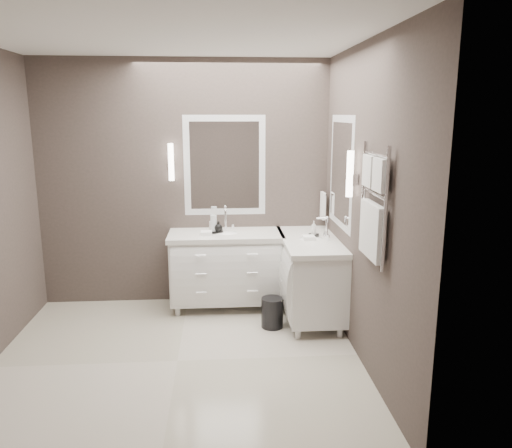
{
  "coord_description": "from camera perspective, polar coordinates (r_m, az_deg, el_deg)",
  "views": [
    {
      "loc": [
        0.4,
        -4.03,
        2.11
      ],
      "look_at": [
        0.74,
        0.7,
        1.06
      ],
      "focal_mm": 35.0,
      "sensor_mm": 36.0,
      "label": 1
    }
  ],
  "objects": [
    {
      "name": "ceiling",
      "position": [
        4.1,
        -10.33,
        20.62
      ],
      "size": [
        3.2,
        3.0,
        0.01
      ],
      "primitive_type": "cube",
      "color": "white",
      "rests_on": "wall_back"
    },
    {
      "name": "waste_bin",
      "position": [
        5.1,
        1.86,
        -10.08
      ],
      "size": [
        0.28,
        0.28,
        0.31
      ],
      "primitive_type": "cylinder",
      "rotation": [
        0.0,
        0.0,
        -0.31
      ],
      "color": "black",
      "rests_on": "floor"
    },
    {
      "name": "mirror_back",
      "position": [
        5.55,
        -3.6,
        6.67
      ],
      "size": [
        0.9,
        0.02,
        1.1
      ],
      "color": "white",
      "rests_on": "wall_back"
    },
    {
      "name": "vanity_back",
      "position": [
        5.51,
        -3.42,
        -4.71
      ],
      "size": [
        1.24,
        0.59,
        0.97
      ],
      "color": "white",
      "rests_on": "floor"
    },
    {
      "name": "floor",
      "position": [
        4.57,
        -8.96,
        -15.24
      ],
      "size": [
        3.2,
        3.0,
        0.01
      ],
      "primitive_type": "cube",
      "color": "beige",
      "rests_on": "ground"
    },
    {
      "name": "sconce_right",
      "position": [
        4.43,
        10.68,
        5.55
      ],
      "size": [
        0.06,
        0.06,
        0.4
      ],
      "color": "white",
      "rests_on": "wall_right"
    },
    {
      "name": "mirror_right",
      "position": [
        5.01,
        9.69,
        5.88
      ],
      "size": [
        0.02,
        0.9,
        1.1
      ],
      "color": "white",
      "rests_on": "wall_right"
    },
    {
      "name": "towel_bar_corner",
      "position": [
        5.6,
        7.66,
        2.15
      ],
      "size": [
        0.03,
        0.22,
        0.3
      ],
      "color": "white",
      "rests_on": "wall_right"
    },
    {
      "name": "wall_front",
      "position": [
        2.67,
        -12.55,
        -4.41
      ],
      "size": [
        3.2,
        0.01,
        2.7
      ],
      "primitive_type": "cube",
      "color": "#443A36",
      "rests_on": "floor"
    },
    {
      "name": "vanity_right",
      "position": [
        5.28,
        6.22,
        -5.53
      ],
      "size": [
        0.59,
        1.24,
        0.97
      ],
      "color": "white",
      "rests_on": "floor"
    },
    {
      "name": "amenity_tray_right",
      "position": [
        5.26,
        6.58,
        -1.34
      ],
      "size": [
        0.14,
        0.17,
        0.02
      ],
      "primitive_type": "cube",
      "rotation": [
        0.0,
        0.0,
        -0.28
      ],
      "color": "black",
      "rests_on": "vanity_right"
    },
    {
      "name": "soap_bottle_c",
      "position": [
        5.24,
        6.61,
        -0.44
      ],
      "size": [
        0.06,
        0.06,
        0.15
      ],
      "primitive_type": "imported",
      "rotation": [
        0.0,
        0.0,
        0.01
      ],
      "color": "white",
      "rests_on": "amenity_tray_right"
    },
    {
      "name": "water_bottle",
      "position": [
        5.39,
        -4.87,
        -0.01
      ],
      "size": [
        0.07,
        0.07,
        0.2
      ],
      "primitive_type": "cylinder",
      "rotation": [
        0.0,
        0.0,
        0.03
      ],
      "color": "silver",
      "rests_on": "vanity_back"
    },
    {
      "name": "amenity_tray_back",
      "position": [
        5.42,
        -4.62,
        -0.89
      ],
      "size": [
        0.16,
        0.13,
        0.02
      ],
      "primitive_type": "cube",
      "rotation": [
        0.0,
        0.0,
        0.06
      ],
      "color": "black",
      "rests_on": "vanity_back"
    },
    {
      "name": "soap_bottle_a",
      "position": [
        5.42,
        -4.96,
        0.04
      ],
      "size": [
        0.08,
        0.09,
        0.15
      ],
      "primitive_type": "imported",
      "rotation": [
        0.0,
        0.0,
        0.31
      ],
      "color": "white",
      "rests_on": "amenity_tray_back"
    },
    {
      "name": "towel_ladder",
      "position": [
        3.88,
        13.23,
        1.46
      ],
      "size": [
        0.06,
        0.58,
        0.9
      ],
      "color": "white",
      "rests_on": "wall_right"
    },
    {
      "name": "wall_back",
      "position": [
        5.61,
        -8.19,
        4.56
      ],
      "size": [
        3.2,
        0.01,
        2.7
      ],
      "primitive_type": "cube",
      "color": "#443A36",
      "rests_on": "floor"
    },
    {
      "name": "soap_bottle_b",
      "position": [
        5.37,
        -4.32,
        -0.26
      ],
      "size": [
        0.09,
        0.09,
        0.11
      ],
      "primitive_type": "imported",
      "rotation": [
        0.0,
        0.0,
        -0.03
      ],
      "color": "black",
      "rests_on": "amenity_tray_back"
    },
    {
      "name": "wall_right",
      "position": [
        4.28,
        12.33,
        1.94
      ],
      "size": [
        0.01,
        3.0,
        2.7
      ],
      "primitive_type": "cube",
      "color": "#443A36",
      "rests_on": "floor"
    },
    {
      "name": "sconce_back",
      "position": [
        5.51,
        -9.68,
        6.91
      ],
      "size": [
        0.06,
        0.06,
        0.4
      ],
      "color": "white",
      "rests_on": "wall_back"
    }
  ]
}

